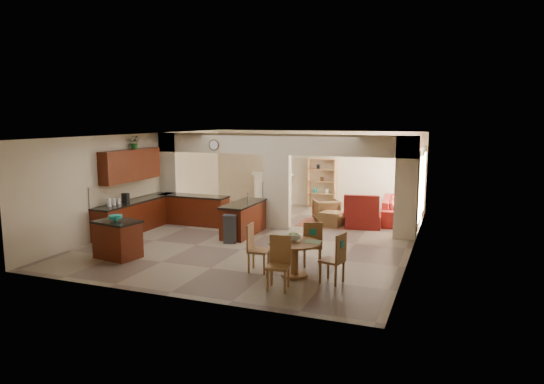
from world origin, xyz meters
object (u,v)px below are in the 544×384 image
at_px(sofa, 399,210).
at_px(kitchen_island, 118,239).
at_px(dining_table, 295,253).
at_px(armchair, 326,210).

bearing_deg(sofa, kitchen_island, 133.68).
bearing_deg(sofa, dining_table, 162.36).
distance_m(sofa, armchair, 2.32).
distance_m(kitchen_island, armchair, 6.73).
xyz_separation_m(dining_table, sofa, (1.41, 6.37, -0.12)).
relative_size(kitchen_island, dining_table, 1.06).
relative_size(kitchen_island, armchair, 1.47).
relative_size(dining_table, armchair, 1.38).
bearing_deg(kitchen_island, sofa, 59.17).
xyz_separation_m(dining_table, armchair, (-0.75, 5.52, -0.14)).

